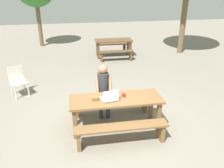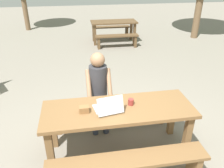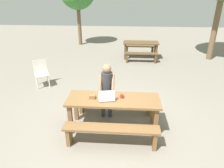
# 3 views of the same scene
# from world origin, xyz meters

# --- Properties ---
(ground_plane) EXTENTS (30.00, 30.00, 0.00)m
(ground_plane) POSITION_xyz_m (0.00, 0.00, 0.00)
(ground_plane) COLOR gray
(picnic_table_front) EXTENTS (2.10, 0.74, 0.78)m
(picnic_table_front) POSITION_xyz_m (0.00, 0.00, 0.66)
(picnic_table_front) COLOR brown
(picnic_table_front) RESTS_ON ground
(bench_near) EXTENTS (1.99, 0.30, 0.46)m
(bench_near) POSITION_xyz_m (0.00, -0.64, 0.36)
(bench_near) COLOR brown
(bench_near) RESTS_ON ground
(bench_far) EXTENTS (1.99, 0.30, 0.46)m
(bench_far) POSITION_xyz_m (0.00, 0.64, 0.36)
(bench_far) COLOR brown
(bench_far) RESTS_ON ground
(laptop) EXTENTS (0.40, 0.38, 0.25)m
(laptop) POSITION_xyz_m (-0.15, -0.04, 0.84)
(laptop) COLOR silver
(laptop) RESTS_ON picnic_table_front
(small_pouch) EXTENTS (0.13, 0.09, 0.09)m
(small_pouch) POSITION_xyz_m (-0.47, -0.02, 0.82)
(small_pouch) COLOR olive
(small_pouch) RESTS_ON picnic_table_front
(coffee_mug) EXTENTS (0.08, 0.08, 0.09)m
(coffee_mug) POSITION_xyz_m (0.19, 0.06, 0.82)
(coffee_mug) COLOR #99332D
(coffee_mug) RESTS_ON picnic_table_front
(person_seated) EXTENTS (0.39, 0.40, 1.37)m
(person_seated) POSITION_xyz_m (-0.20, 0.60, 0.80)
(person_seated) COLOR #333847
(person_seated) RESTS_ON ground
(plastic_chair) EXTENTS (0.59, 0.59, 0.87)m
(plastic_chair) POSITION_xyz_m (-2.60, 2.23, 0.47)
(plastic_chair) COLOR silver
(plastic_chair) RESTS_ON ground
(picnic_table_mid) EXTENTS (1.64, 0.72, 0.78)m
(picnic_table_mid) POSITION_xyz_m (0.92, 5.60, 0.64)
(picnic_table_mid) COLOR brown
(picnic_table_mid) RESTS_ON ground
(bench_mid_south) EXTENTS (1.48, 0.31, 0.44)m
(bench_mid_south) POSITION_xyz_m (0.92, 4.94, 0.32)
(bench_mid_south) COLOR brown
(bench_mid_south) RESTS_ON ground
(bench_mid_north) EXTENTS (1.48, 0.31, 0.44)m
(bench_mid_north) POSITION_xyz_m (0.93, 6.25, 0.32)
(bench_mid_north) COLOR brown
(bench_mid_north) RESTS_ON ground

